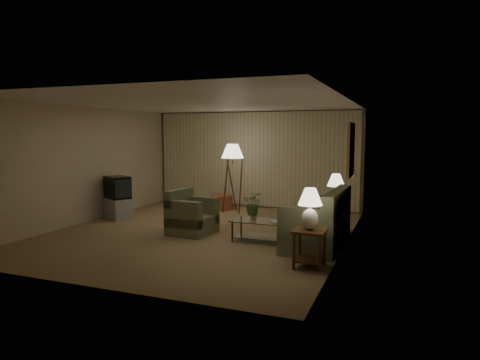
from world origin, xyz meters
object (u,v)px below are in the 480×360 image
at_px(vase, 253,216).
at_px(table_lamp_near, 310,205).
at_px(armchair, 192,216).
at_px(side_table_far, 335,213).
at_px(coffee_table, 261,227).
at_px(sofa, 317,223).
at_px(tv_cabinet, 118,208).
at_px(side_table_near, 309,242).
at_px(crt_tv, 117,187).
at_px(ottoman, 222,202).
at_px(floor_lamp, 233,177).
at_px(table_lamp_far, 336,186).

bearing_deg(vase, table_lamp_near, -42.56).
relative_size(armchair, side_table_far, 1.69).
relative_size(side_table_far, coffee_table, 0.53).
distance_m(sofa, tv_cabinet, 5.11).
bearing_deg(vase, side_table_near, -42.56).
bearing_deg(armchair, crt_tv, 77.56).
bearing_deg(armchair, side_table_near, -111.06).
relative_size(armchair, ottoman, 1.67).
bearing_deg(floor_lamp, coffee_table, -57.92).
distance_m(table_lamp_far, crt_tv, 5.22).
bearing_deg(table_lamp_far, crt_tv, -174.91).
bearing_deg(table_lamp_near, coffee_table, 134.09).
bearing_deg(tv_cabinet, sofa, 19.78).
relative_size(table_lamp_far, floor_lamp, 0.35).
distance_m(side_table_far, table_lamp_far, 0.57).
bearing_deg(ottoman, table_lamp_far, -25.92).
height_order(sofa, vase, sofa).
bearing_deg(vase, coffee_table, -0.00).
bearing_deg(table_lamp_near, armchair, 153.73).
distance_m(sofa, armchair, 2.60).
bearing_deg(vase, side_table_far, 44.77).
relative_size(side_table_far, ottoman, 0.99).
distance_m(table_lamp_near, crt_tv, 5.63).
relative_size(tv_cabinet, vase, 5.67).
bearing_deg(table_lamp_near, vase, 137.44).
distance_m(table_lamp_near, floor_lamp, 4.87).
relative_size(sofa, ottoman, 3.22).
distance_m(armchair, side_table_far, 3.02).
height_order(side_table_near, ottoman, side_table_near).
xyz_separation_m(table_lamp_near, vase, (-1.36, 1.25, -0.49)).
bearing_deg(crt_tv, ottoman, 76.89).
distance_m(side_table_near, side_table_far, 2.60).
bearing_deg(crt_tv, vase, 15.63).
relative_size(table_lamp_near, floor_lamp, 0.36).
relative_size(sofa, side_table_far, 3.25).
bearing_deg(coffee_table, crt_tv, 167.47).
relative_size(coffee_table, crt_tv, 1.48).
xyz_separation_m(side_table_far, coffee_table, (-1.21, -1.35, -0.13)).
bearing_deg(ottoman, floor_lamp, -33.76).
bearing_deg(floor_lamp, tv_cabinet, -142.43).
relative_size(tv_cabinet, ottoman, 1.40).
xyz_separation_m(armchair, tv_cabinet, (-2.45, 0.78, -0.11)).
height_order(side_table_far, tv_cabinet, side_table_far).
relative_size(table_lamp_near, crt_tv, 0.84).
bearing_deg(crt_tv, tv_cabinet, 0.00).
relative_size(table_lamp_far, coffee_table, 0.56).
height_order(sofa, floor_lamp, floor_lamp).
xyz_separation_m(side_table_far, ottoman, (-3.34, 1.62, -0.20)).
relative_size(side_table_near, tv_cabinet, 0.71).
bearing_deg(side_table_far, sofa, -96.84).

